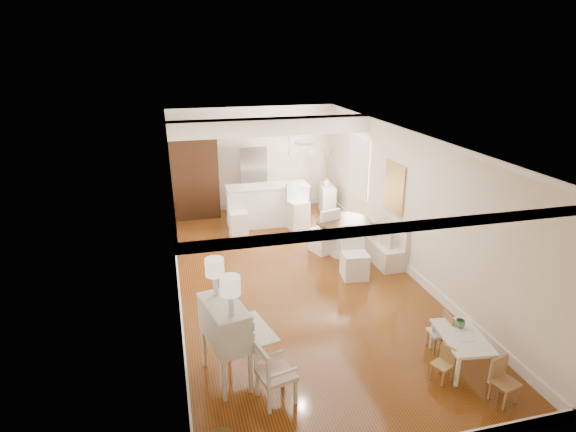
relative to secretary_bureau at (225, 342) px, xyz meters
name	(u,v)px	position (x,y,z in m)	size (l,w,h in m)	color
room	(294,176)	(1.74, 2.98, 1.41)	(9.00, 9.04, 2.82)	brown
secretary_bureau	(225,342)	(0.00, 0.00, 0.00)	(0.90, 0.92, 1.15)	silver
gustavian_armchair	(276,373)	(0.56, -0.57, -0.17)	(0.47, 0.47, 0.81)	beige
kids_table	(461,350)	(3.24, -0.52, -0.34)	(0.57, 0.96, 0.48)	white
kids_chair_a	(442,364)	(2.82, -0.75, -0.33)	(0.24, 0.24, 0.49)	#AA844D
kids_chair_b	(439,332)	(3.14, -0.11, -0.28)	(0.29, 0.29, 0.59)	#9C7147
kids_chair_c	(505,382)	(3.35, -1.32, -0.28)	(0.29, 0.29, 0.60)	#987045
banquette	(381,236)	(3.69, 3.16, -0.09)	(0.52, 1.60, 0.98)	silver
dining_table	(343,238)	(2.97, 3.50, -0.18)	(1.16, 1.16, 0.79)	#4D3019
slip_chair_near	(355,253)	(2.83, 2.44, -0.07)	(0.48, 0.50, 1.01)	white
slip_chair_far	(324,230)	(2.64, 3.79, -0.07)	(0.48, 0.50, 1.02)	white
breakfast_counter	(268,205)	(1.80, 5.76, -0.06)	(2.05, 0.65, 1.03)	white
bar_stool_left	(238,218)	(0.95, 5.02, -0.06)	(0.41, 0.41, 1.03)	white
bar_stool_right	(298,207)	(2.46, 5.26, -0.01)	(0.45, 0.45, 1.13)	silver
pantry_cabinet	(194,174)	(0.10, 6.84, 0.57)	(1.20, 0.60, 2.30)	#381E11
fridge	(266,179)	(2.00, 6.81, 0.32)	(0.75, 0.65, 1.80)	silver
sideboard	(327,199)	(3.56, 6.28, -0.20)	(0.35, 0.79, 0.76)	silver
pencil_cup	(460,323)	(3.33, -0.31, -0.04)	(0.14, 0.14, 0.11)	#4F8757
branch_vase	(327,182)	(3.54, 6.28, 0.28)	(0.19, 0.19, 0.20)	white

